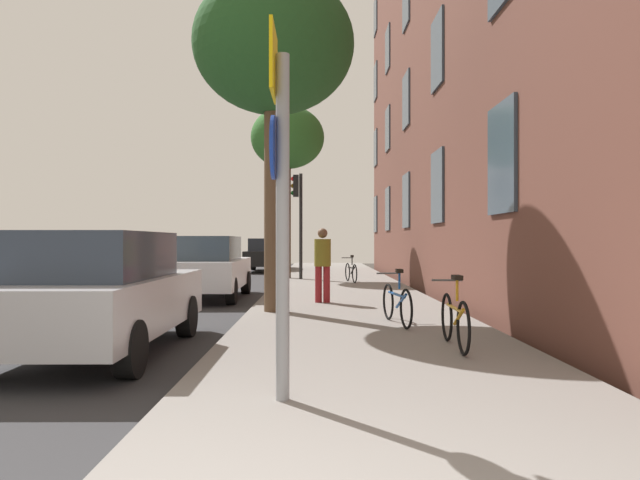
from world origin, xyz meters
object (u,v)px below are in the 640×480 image
at_px(tree_near, 274,48).
at_px(tree_far, 288,139).
at_px(car_1, 207,267).
at_px(bicycle_1, 397,303).
at_px(bicycle_0, 455,319).
at_px(pedestrian_0, 323,260).
at_px(sign_post, 280,187).
at_px(traffic_light, 298,207).
at_px(bicycle_2, 351,272).
at_px(car_0, 100,292).
at_px(car_2, 268,254).

relative_size(tree_near, tree_far, 1.03).
height_order(tree_near, car_1, tree_near).
relative_size(bicycle_1, car_1, 0.40).
distance_m(bicycle_0, pedestrian_0, 5.77).
bearing_deg(sign_post, tree_far, 92.63).
relative_size(sign_post, tree_near, 0.49).
bearing_deg(traffic_light, sign_post, -88.78).
relative_size(traffic_light, car_1, 0.89).
bearing_deg(traffic_light, car_1, -109.45).
bearing_deg(pedestrian_0, bicycle_2, 80.83).
height_order(bicycle_0, bicycle_1, bicycle_0).
relative_size(sign_post, bicycle_0, 1.93).
height_order(tree_near, car_0, tree_near).
distance_m(bicycle_1, bicycle_2, 9.82).
height_order(sign_post, bicycle_1, sign_post).
distance_m(tree_far, car_1, 8.29).
distance_m(sign_post, car_1, 10.19).
height_order(tree_near, bicycle_1, tree_near).
distance_m(traffic_light, pedestrian_0, 8.26).
height_order(bicycle_1, car_2, car_2).
height_order(sign_post, car_2, sign_post).
bearing_deg(car_0, traffic_light, 80.72).
xyz_separation_m(sign_post, car_2, (-2.07, 23.16, -1.14)).
bearing_deg(car_1, bicycle_2, 48.50).
height_order(sign_post, bicycle_2, sign_post).
xyz_separation_m(bicycle_2, car_2, (-3.57, 8.80, 0.37)).
bearing_deg(car_2, bicycle_1, -78.66).
distance_m(pedestrian_0, car_0, 6.16).
bearing_deg(sign_post, pedestrian_0, 86.64).
relative_size(tree_near, car_2, 1.48).
bearing_deg(bicycle_1, pedestrian_0, 109.56).
distance_m(traffic_light, bicycle_0, 13.95).
bearing_deg(bicycle_0, tree_near, 124.25).
distance_m(tree_near, bicycle_2, 9.61).
bearing_deg(traffic_light, car_2, 103.51).
bearing_deg(sign_post, bicycle_2, 84.02).
bearing_deg(pedestrian_0, tree_near, -121.52).
bearing_deg(tree_far, sign_post, -87.37).
distance_m(sign_post, car_2, 23.28).
bearing_deg(tree_far, traffic_light, -53.33).
relative_size(pedestrian_0, car_1, 0.39).
height_order(sign_post, tree_far, tree_far).
bearing_deg(car_1, car_0, -90.14).
height_order(pedestrian_0, car_1, pedestrian_0).
xyz_separation_m(bicycle_0, bicycle_1, (-0.46, 2.11, -0.01)).
xyz_separation_m(tree_far, pedestrian_0, (1.22, -8.61, -4.29)).
bearing_deg(traffic_light, car_0, -99.28).
height_order(pedestrian_0, car_2, pedestrian_0).
bearing_deg(tree_far, car_0, -97.24).
bearing_deg(bicycle_2, traffic_light, 138.77).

